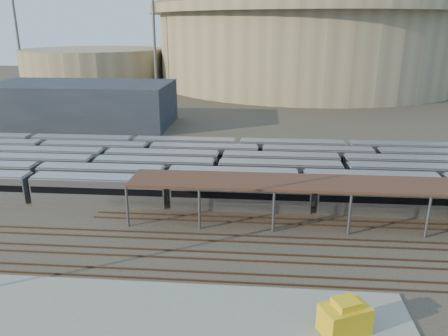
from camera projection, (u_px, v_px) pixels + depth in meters
name	position (u px, v px, depth m)	size (l,w,h in m)	color
ground	(193.00, 233.00, 50.24)	(420.00, 420.00, 0.00)	#383026
apron	(107.00, 311.00, 36.40)	(50.00, 9.00, 0.20)	gray
subway_trains	(215.00, 169.00, 67.15)	(125.14, 23.90, 3.60)	#A3A3A7
inspection_shed	(385.00, 186.00, 50.71)	(60.30, 6.00, 5.30)	#545358
empty_tracks	(186.00, 254.00, 45.47)	(170.00, 9.62, 0.18)	#4C3323
stadium	(306.00, 42.00, 175.70)	(124.00, 124.00, 32.50)	gray
secondary_arena	(94.00, 67.00, 175.98)	(56.00, 56.00, 14.00)	gray
service_building	(82.00, 104.00, 103.57)	(42.00, 20.00, 10.00)	#1E232D
floodlight_0	(154.00, 32.00, 150.39)	(4.00, 1.00, 38.40)	#545358
floodlight_1	(17.00, 31.00, 164.27)	(4.00, 1.00, 38.40)	#545358
floodlight_3	(224.00, 31.00, 196.14)	(4.00, 1.00, 38.40)	#545358
yellow_equipment	(345.00, 319.00, 33.51)	(3.63, 2.27, 2.27)	gold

